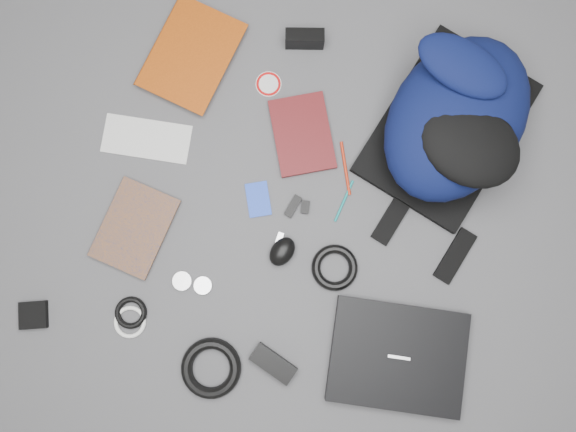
% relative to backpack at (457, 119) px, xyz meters
% --- Properties ---
extents(ground, '(4.00, 4.00, 0.00)m').
position_rel_backpack_xyz_m(ground, '(-0.37, -0.33, -0.11)').
color(ground, '#4F4F51').
rests_on(ground, ground).
extents(backpack, '(0.51, 0.61, 0.22)m').
position_rel_backpack_xyz_m(backpack, '(0.00, 0.00, 0.00)').
color(backpack, black).
rests_on(backpack, ground).
extents(laptop, '(0.37, 0.30, 0.03)m').
position_rel_backpack_xyz_m(laptop, '(-0.01, -0.63, -0.09)').
color(laptop, black).
rests_on(laptop, ground).
extents(textbook_red, '(0.27, 0.33, 0.03)m').
position_rel_backpack_xyz_m(textbook_red, '(-0.84, 0.07, -0.09)').
color(textbook_red, '#903508').
rests_on(textbook_red, ground).
extents(comic_book, '(0.21, 0.26, 0.02)m').
position_rel_backpack_xyz_m(comic_book, '(-0.85, -0.44, -0.10)').
color(comic_book, '#BE6A0D').
rests_on(comic_book, ground).
extents(envelope, '(0.25, 0.13, 0.00)m').
position_rel_backpack_xyz_m(envelope, '(-0.80, -0.21, -0.11)').
color(envelope, silver).
rests_on(envelope, ground).
extents(dvd_case, '(0.23, 0.26, 0.02)m').
position_rel_backpack_xyz_m(dvd_case, '(-0.38, -0.10, -0.10)').
color(dvd_case, '#460D0E').
rests_on(dvd_case, ground).
extents(compact_camera, '(0.11, 0.06, 0.06)m').
position_rel_backpack_xyz_m(compact_camera, '(-0.43, 0.16, -0.08)').
color(compact_camera, black).
rests_on(compact_camera, ground).
extents(sticker_disc, '(0.09, 0.09, 0.00)m').
position_rel_backpack_xyz_m(sticker_disc, '(-0.51, 0.02, -0.11)').
color(sticker_disc, white).
rests_on(sticker_disc, ground).
extents(pen_teal, '(0.03, 0.12, 0.01)m').
position_rel_backpack_xyz_m(pen_teal, '(-0.23, -0.26, -0.11)').
color(pen_teal, '#0E7D7E').
rests_on(pen_teal, ground).
extents(pen_red, '(0.06, 0.14, 0.01)m').
position_rel_backpack_xyz_m(pen_red, '(-0.25, -0.17, -0.10)').
color(pen_red, red).
rests_on(pen_red, ground).
extents(id_badge, '(0.09, 0.11, 0.00)m').
position_rel_backpack_xyz_m(id_badge, '(-0.46, -0.30, -0.11)').
color(id_badge, blue).
rests_on(id_badge, ground).
extents(usb_black, '(0.04, 0.07, 0.01)m').
position_rel_backpack_xyz_m(usb_black, '(-0.36, -0.30, -0.10)').
color(usb_black, black).
rests_on(usb_black, ground).
extents(usb_silver, '(0.02, 0.04, 0.01)m').
position_rel_backpack_xyz_m(usb_silver, '(-0.38, -0.40, -0.10)').
color(usb_silver, silver).
rests_on(usb_silver, ground).
extents(key_fob, '(0.03, 0.04, 0.01)m').
position_rel_backpack_xyz_m(key_fob, '(-0.33, -0.30, -0.10)').
color(key_fob, black).
rests_on(key_fob, ground).
extents(mouse, '(0.09, 0.10, 0.04)m').
position_rel_backpack_xyz_m(mouse, '(-0.36, -0.43, -0.09)').
color(mouse, black).
rests_on(mouse, ground).
extents(headphone_left, '(0.05, 0.05, 0.01)m').
position_rel_backpack_xyz_m(headphone_left, '(-0.61, -0.57, -0.10)').
color(headphone_left, '#B3B4B6').
rests_on(headphone_left, ground).
extents(headphone_right, '(0.06, 0.06, 0.01)m').
position_rel_backpack_xyz_m(headphone_right, '(-0.55, -0.56, -0.10)').
color(headphone_right, silver).
rests_on(headphone_right, ground).
extents(cable_coil, '(0.13, 0.13, 0.02)m').
position_rel_backpack_xyz_m(cable_coil, '(-0.22, -0.44, -0.10)').
color(cable_coil, black).
rests_on(cable_coil, ground).
extents(power_brick, '(0.13, 0.09, 0.03)m').
position_rel_backpack_xyz_m(power_brick, '(-0.32, -0.72, -0.09)').
color(power_brick, black).
rests_on(power_brick, ground).
extents(power_cord_coil, '(0.17, 0.17, 0.03)m').
position_rel_backpack_xyz_m(power_cord_coil, '(-0.48, -0.77, -0.09)').
color(power_cord_coil, black).
rests_on(power_cord_coil, ground).
extents(pouch, '(0.09, 0.09, 0.02)m').
position_rel_backpack_xyz_m(pouch, '(-0.97, -0.74, -0.10)').
color(pouch, black).
rests_on(pouch, ground).
extents(earbud_coil, '(0.09, 0.09, 0.02)m').
position_rel_backpack_xyz_m(earbud_coil, '(-0.72, -0.68, -0.10)').
color(earbud_coil, black).
rests_on(earbud_coil, ground).
extents(white_cable_coil, '(0.09, 0.09, 0.01)m').
position_rel_backpack_xyz_m(white_cable_coil, '(-0.72, -0.70, -0.10)').
color(white_cable_coil, white).
rests_on(white_cable_coil, ground).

